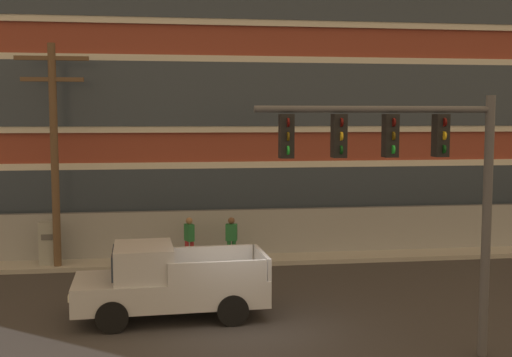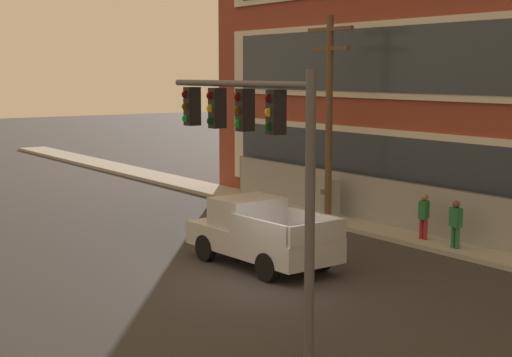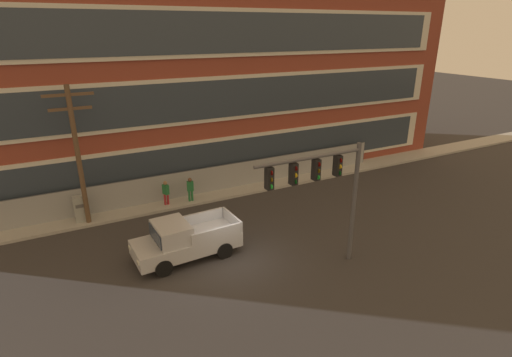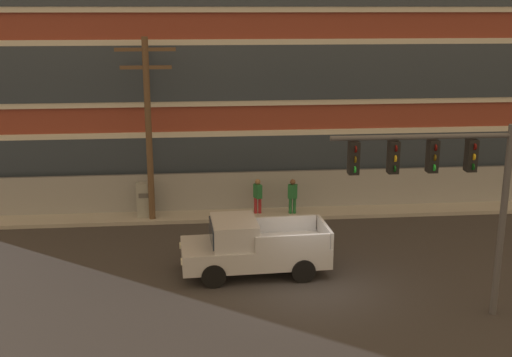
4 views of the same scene
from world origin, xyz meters
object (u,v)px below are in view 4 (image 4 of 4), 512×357
Objects in this scene: pickup_truck_silver at (252,247)px; pedestrian_by_fence at (258,195)px; electrical_cabinet at (145,201)px; traffic_signal_mast at (446,177)px; pedestrian_near_cabinet at (293,195)px; utility_pole_near_corner at (148,122)px.

pedestrian_by_fence is at bearing 82.41° from pickup_truck_silver.
pickup_truck_silver reaches higher than electrical_cabinet.
electrical_cabinet is at bearing 123.38° from pickup_truck_silver.
pickup_truck_silver is at bearing 144.15° from traffic_signal_mast.
traffic_signal_mast is 3.37× the size of pedestrian_near_cabinet.
utility_pole_near_corner is 4.55× the size of pedestrian_by_fence.
electrical_cabinet is at bearing 179.58° from pedestrian_by_fence.
utility_pole_near_corner is at bearing -176.18° from pedestrian_by_fence.
utility_pole_near_corner is 6.86m from pedestrian_near_cabinet.
electrical_cabinet is 6.32m from pedestrian_near_cabinet.
pickup_truck_silver is at bearing -111.30° from pedestrian_near_cabinet.
electrical_cabinet is 0.97× the size of pedestrian_by_fence.
electrical_cabinet is at bearing 132.99° from traffic_signal_mast.
traffic_signal_mast is at bearing -66.23° from pedestrian_by_fence.
pedestrian_near_cabinet is at bearing -1.83° from electrical_cabinet.
pickup_truck_silver is (-5.10, 3.69, -3.32)m from traffic_signal_mast.
pedestrian_by_fence is at bearing 173.63° from pedestrian_near_cabinet.
traffic_signal_mast is 3.37× the size of pedestrian_by_fence.
electrical_cabinet is 4.83m from pedestrian_by_fence.
utility_pole_near_corner is 3.49m from electrical_cabinet.
pickup_truck_silver is 7.63m from utility_pole_near_corner.
utility_pole_near_corner reaches higher than pedestrian_near_cabinet.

